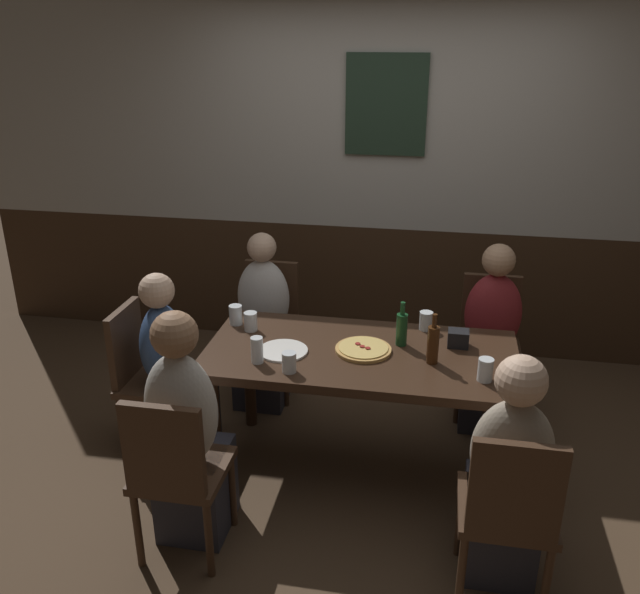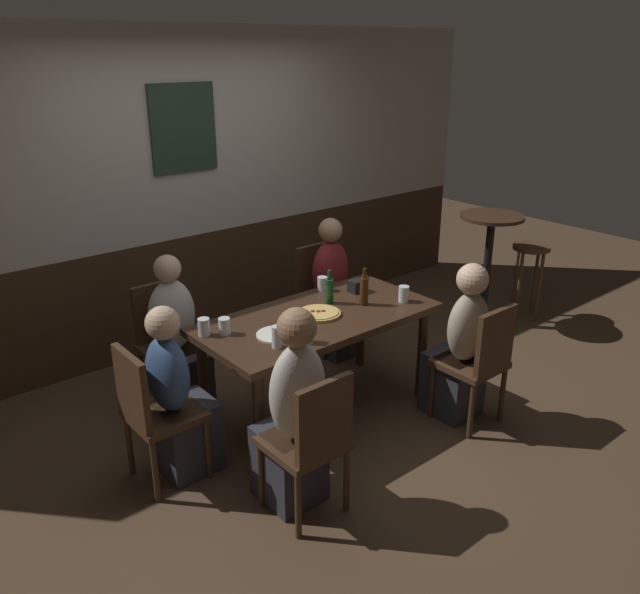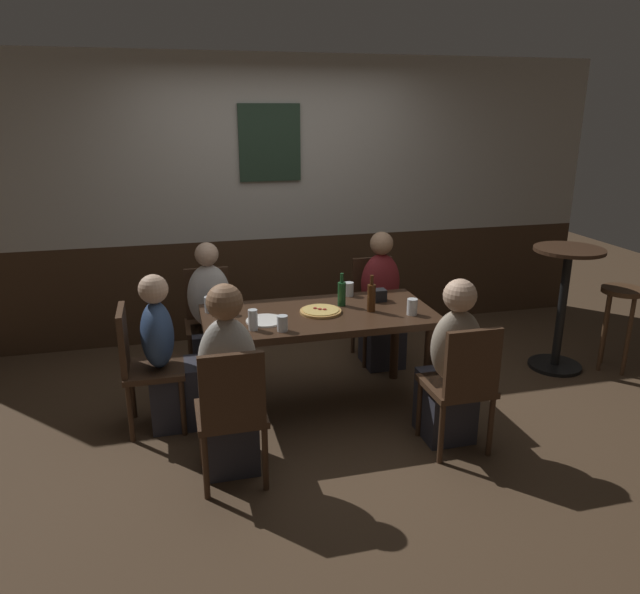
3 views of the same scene
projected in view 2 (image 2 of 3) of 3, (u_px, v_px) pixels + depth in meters
ground_plane at (318, 410)px, 4.58m from camera, size 12.00×12.00×0.00m
wall_back at (190, 192)px, 5.28m from camera, size 6.40×0.13×2.60m
dining_table at (318, 327)px, 4.34m from camera, size 1.64×0.81×0.74m
chair_right_near at (480, 359)px, 4.24m from camera, size 0.40×0.40×0.88m
chair_left_far at (166, 337)px, 4.55m from camera, size 0.40×0.40×0.88m
chair_head_west at (152, 409)px, 3.66m from camera, size 0.40×0.40×0.88m
chair_left_near at (312, 439)px, 3.38m from camera, size 0.40×0.40×0.88m
chair_right_far at (321, 291)px, 5.41m from camera, size 0.40×0.40×0.88m
person_right_near at (460, 352)px, 4.37m from camera, size 0.34×0.37×1.13m
person_left_far at (178, 347)px, 4.44m from camera, size 0.34×0.37×1.14m
person_head_west at (178, 404)px, 3.77m from camera, size 0.37×0.34×1.10m
person_left_near at (293, 423)px, 3.49m from camera, size 0.34×0.37×1.21m
person_right_far at (334, 297)px, 5.30m from camera, size 0.34×0.37×1.15m
pizza at (319, 313)px, 4.31m from camera, size 0.30×0.30×0.03m
pint_glass_stout at (204, 328)px, 3.99m from camera, size 0.07×0.07×0.11m
tumbler_water at (224, 327)px, 4.01m from camera, size 0.07×0.07×0.11m
pint_glass_pale at (277, 338)px, 3.83m from camera, size 0.06×0.06×0.14m
highball_clear at (404, 295)px, 4.52m from camera, size 0.07×0.07×0.11m
pint_glass_amber at (322, 284)px, 4.73m from camera, size 0.07×0.07×0.11m
beer_glass_half at (308, 336)px, 3.90m from camera, size 0.07×0.07×0.10m
beer_bottle_green at (329, 290)px, 4.48m from camera, size 0.06×0.06×0.25m
beer_bottle_brown at (364, 290)px, 4.45m from camera, size 0.06×0.06×0.27m
plate_white_large at (277, 335)px, 4.01m from camera, size 0.26×0.26×0.01m
condiment_caddy at (357, 286)px, 4.70m from camera, size 0.11×0.09×0.09m
side_bar_table at (488, 262)px, 5.76m from camera, size 0.56×0.56×1.05m
bar_stool at (530, 261)px, 5.94m from camera, size 0.34×0.34×0.72m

